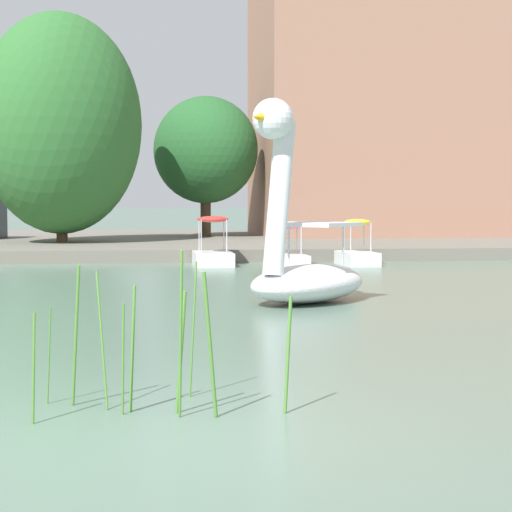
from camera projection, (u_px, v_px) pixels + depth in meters
The scene contains 11 objects.
ground_plane at pixel (151, 437), 8.03m from camera, with size 442.32×442.32×0.00m, color #567060.
shore_bank_far at pixel (153, 242), 40.04m from camera, with size 115.39×20.47×0.42m, color #6B665B.
swan_boat at pixel (302, 257), 18.28m from camera, with size 3.35×3.40×3.95m.
pedal_boat_yellow at pixel (357, 252), 29.01m from camera, with size 1.11×1.97×1.45m.
pedal_boat_pink at pixel (288, 253), 28.88m from camera, with size 1.18×1.87×1.32m.
pedal_boat_red at pixel (213, 251), 28.87m from camera, with size 1.22×2.16×1.54m.
tree_sapling_by_fence at pixel (205, 150), 40.77m from camera, with size 6.45×6.53×6.17m.
tree_broadleaf_behind_dock at pixel (400, 165), 43.02m from camera, with size 7.83×7.86×5.12m.
tree_willow_overhanging at pixel (61, 124), 35.14m from camera, with size 8.64×8.80×8.70m.
apartment_block at pixel (474, 105), 43.58m from camera, with size 20.37×8.56×12.18m, color #996B56.
reed_clump_foreground at pixel (160, 347), 8.88m from camera, with size 2.44×1.13×1.59m.
Camera 1 is at (0.04, -7.97, 2.05)m, focal length 65.09 mm.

